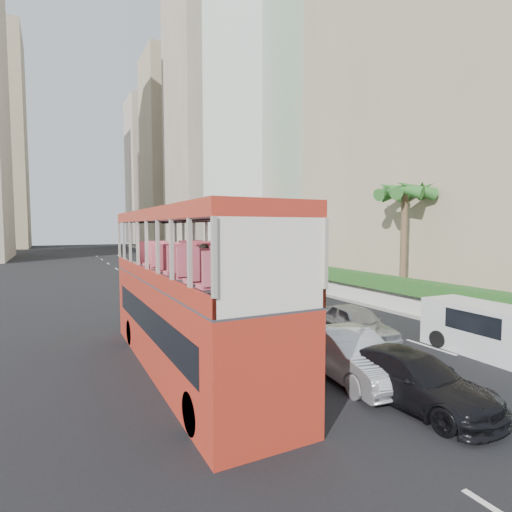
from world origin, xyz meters
TOP-DOWN VIEW (x-y plane):
  - ground_plane at (0.00, 0.00)m, footprint 200.00×200.00m
  - double_decker_bus at (-6.00, 0.00)m, footprint 2.50×11.00m
  - car_silver_lane_a at (-1.99, -3.04)m, footprint 2.04×4.61m
  - car_silver_lane_b at (0.91, -0.01)m, footprint 2.24×4.35m
  - car_black at (-1.66, -5.08)m, footprint 2.13×4.63m
  - van_asset at (1.33, 15.87)m, footprint 1.97×4.27m
  - minibus_near at (1.26, 8.81)m, footprint 2.47×5.76m
  - minibus_far at (4.04, 11.90)m, footprint 2.77×6.74m
  - panel_van_near at (3.85, -3.54)m, footprint 1.98×4.50m
  - panel_van_far at (4.47, 22.68)m, footprint 3.28×6.02m
  - sidewalk at (9.00, 25.00)m, footprint 6.00×120.00m
  - kerb_wall at (6.20, 14.00)m, footprint 0.30×44.00m
  - hedge at (6.20, 14.00)m, footprint 1.10×44.00m
  - palm_tree at (7.80, 4.00)m, footprint 0.36×0.36m
  - shell_station at (10.00, 23.00)m, footprint 6.50×8.00m
  - tower_stripe at (18.00, 34.00)m, footprint 16.00×18.00m
  - tower_mid at (18.00, 58.00)m, footprint 16.00×16.00m
  - tower_far_a at (17.00, 82.00)m, footprint 14.00×14.00m
  - tower_far_b at (17.00, 104.00)m, footprint 14.00×14.00m

SIDE VIEW (x-z plane):
  - ground_plane at x=0.00m, z-range 0.00..0.00m
  - car_silver_lane_a at x=-1.99m, z-range -0.73..0.73m
  - car_silver_lane_b at x=0.91m, z-range -0.71..0.71m
  - car_black at x=-1.66m, z-range -0.65..0.65m
  - van_asset at x=1.33m, z-range -0.59..0.59m
  - sidewalk at x=9.00m, z-range 0.00..0.18m
  - kerb_wall at x=6.20m, z-range 0.18..1.18m
  - panel_van_near at x=3.85m, z-range 0.00..1.77m
  - panel_van_far at x=4.47m, z-range 0.00..2.28m
  - minibus_near at x=1.26m, z-range 0.00..2.48m
  - minibus_far at x=4.04m, z-range 0.00..2.91m
  - hedge at x=6.20m, z-range 1.18..1.88m
  - double_decker_bus at x=-6.00m, z-range 0.00..5.06m
  - shell_station at x=10.00m, z-range 0.00..5.50m
  - palm_tree at x=7.80m, z-range 0.18..6.58m
  - tower_far_b at x=17.00m, z-range 0.00..40.00m
  - tower_far_a at x=17.00m, z-range 0.00..44.00m
  - tower_mid at x=18.00m, z-range 0.00..50.00m
  - tower_stripe at x=18.00m, z-range 0.00..58.00m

